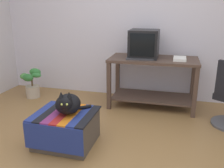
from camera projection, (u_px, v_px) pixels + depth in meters
The scene contains 10 objects.
ground_plane at pixel (98, 158), 2.58m from camera, with size 14.00×14.00×0.00m, color olive.
back_wall at pixel (135, 21), 4.08m from camera, with size 8.00×0.10×2.60m, color silver.
desk at pixel (153, 74), 3.81m from camera, with size 1.33×0.68×0.77m.
tv_monitor at pixel (144, 44), 3.74m from camera, with size 0.44×0.45×0.42m.
keyboard at pixel (140, 59), 3.64m from camera, with size 0.40×0.15×0.02m, color #333338.
book at pixel (180, 59), 3.59m from camera, with size 0.18×0.27×0.04m, color white.
ottoman_with_blanket at pixel (66, 128), 2.80m from camera, with size 0.66×0.61×0.38m.
cat at pixel (68, 104), 2.70m from camera, with size 0.38×0.42×0.29m.
potted_plant at pixel (32, 84), 4.26m from camera, with size 0.38×0.36×0.49m.
pen at pixel (179, 59), 3.65m from camera, with size 0.01×0.01×0.14m, color #2351B2.
Camera 1 is at (0.72, -2.12, 1.51)m, focal length 39.53 mm.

